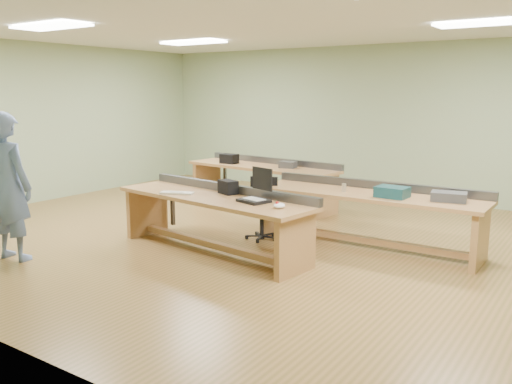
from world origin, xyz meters
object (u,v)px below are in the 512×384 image
Objects in this scene: workbench_back at (262,176)px; parts_bin_teal at (392,192)px; workbench_mid at (369,206)px; workbench_front at (214,210)px; camera_bag at (228,187)px; person at (9,187)px; laptop_base at (254,201)px; mug at (390,192)px; parts_bin_grey at (449,197)px; drinks_can at (344,188)px; task_chair at (262,217)px.

parts_bin_teal is (3.06, -1.62, 0.26)m from workbench_back.
parts_bin_teal is at bearing -21.25° from workbench_mid.
workbench_front is 11.48× the size of camera_bag.
workbench_back is at bearing 150.80° from workbench_mid.
workbench_back is at bearing 118.78° from workbench_front.
person is 3.03m from laptop_base.
workbench_back reaches higher than laptop_base.
laptop_base is at bearing -123.77° from workbench_mid.
mug is (2.99, -1.50, 0.23)m from workbench_back.
workbench_back is at bearing 158.53° from parts_bin_grey.
person is 16.61× the size of drinks_can.
camera_bag is (-1.52, -1.13, 0.28)m from workbench_mid.
person reaches higher than workbench_mid.
parts_bin_teal is (0.37, -0.14, 0.26)m from workbench_mid.
camera_bag is 0.67× the size of parts_bin_teal.
camera_bag is 0.30× the size of task_chair.
parts_bin_teal reaches higher than workbench_back.
person is 4.44× the size of parts_bin_grey.
parts_bin_teal is at bearing 38.92° from workbench_front.
workbench_mid is 3.07m from workbench_back.
workbench_back is 27.82× the size of mug.
laptop_base is at bearing -155.23° from person.
workbench_mid is at bearing -22.77° from workbench_back.
parts_bin_grey is at bearing 50.22° from laptop_base.
drinks_can reaches higher than workbench_front.
mug is at bearing -177.48° from parts_bin_grey.
workbench_front is 0.98× the size of workbench_mid.
task_chair is at bearing -164.06° from drinks_can.
laptop_base is 1.16m from task_chair.
camera_bag is (0.07, 0.21, 0.28)m from workbench_front.
parts_bin_teal reaches higher than parts_bin_grey.
workbench_mid is at bearing -179.42° from parts_bin_grey.
parts_bin_grey is (2.63, 1.35, 0.25)m from workbench_front.
workbench_back is 3.52× the size of task_chair.
workbench_mid is (1.59, 1.34, 0.00)m from workbench_front.
workbench_back is (-1.10, 2.81, 0.00)m from workbench_front.
workbench_back is at bearing 135.27° from camera_bag.
task_chair reaches higher than drinks_can.
drinks_can is (-0.61, -0.11, 0.01)m from mug.
person is 4.29m from drinks_can.
parts_bin_teal is 0.94× the size of parts_bin_grey.
camera_bag is at bearing 170.22° from laptop_base.
parts_bin_grey is (1.04, 0.01, 0.25)m from workbench_mid.
task_chair is at bearing -50.67° from workbench_back.
person reaches higher than camera_bag.
task_chair is (0.17, 0.89, -0.24)m from workbench_front.
parts_bin_teal is at bearing -0.83° from drinks_can.
workbench_mid is 7.43× the size of parts_bin_grey.
parts_bin_grey is (4.52, 3.02, -0.12)m from person.
workbench_front is at bearing -140.38° from workbench_mid.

